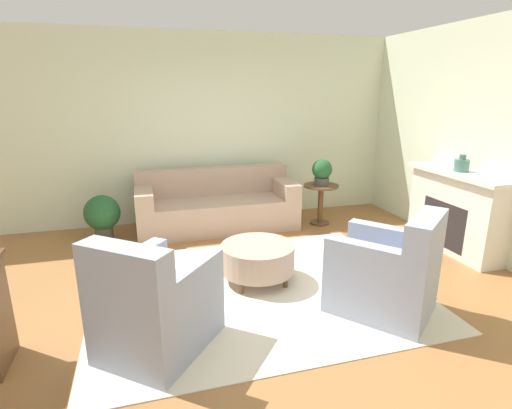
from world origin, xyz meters
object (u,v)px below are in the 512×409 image
Objects in this scene: couch at (217,207)px; armchair_left at (154,308)px; side_table at (321,197)px; armchair_right at (388,275)px; potted_plant_floor at (102,215)px; ottoman_table at (258,258)px; potted_plant_on_side_table at (322,171)px; vase_mantel_near at (462,165)px.

couch is 2.93m from armchair_left.
armchair_left is 3.56m from side_table.
side_table is at bearing 78.96° from armchair_right.
potted_plant_floor is (-2.64, 2.67, -0.01)m from armchair_right.
ottoman_table is 2.02× the size of potted_plant_on_side_table.
armchair_right is 3.76m from potted_plant_floor.
armchair_left is 1.44m from ottoman_table.
couch is 3.67× the size of potted_plant_floor.
vase_mantel_near is 1.86m from potted_plant_on_side_table.
armchair_right is (1.05, -2.75, 0.06)m from couch.
armchair_left is 2.05m from armchair_right.
potted_plant_floor is at bearing -177.09° from couch.
armchair_right is at bearing -101.04° from side_table.
side_table is at bearing 129.62° from vase_mantel_near.
armchair_left is 1.41× the size of ottoman_table.
potted_plant_on_side_table reaches higher than ottoman_table.
vase_mantel_near is at bearing 33.11° from armchair_right.
potted_plant_floor is (-1.58, -0.08, 0.04)m from couch.
ottoman_table is (-0.96, 0.92, -0.10)m from armchair_right.
couch is 1.83m from ottoman_table.
vase_mantel_near reaches higher than potted_plant_floor.
armchair_right is 2.58m from potted_plant_on_side_table.
armchair_left is 3.59m from potted_plant_on_side_table.
potted_plant_on_side_table is (2.54, 2.50, 0.44)m from armchair_left.
side_table reaches higher than ottoman_table.
armchair_left is 3.94m from vase_mantel_near.
potted_plant_on_side_table is at bearing 129.62° from vase_mantel_near.
armchair_right is (2.05, 0.00, 0.00)m from armchair_left.
potted_plant_on_side_table is 0.62× the size of potted_plant_floor.
armchair_left reaches higher than side_table.
vase_mantel_near reaches higher than ottoman_table.
armchair_left reaches higher than potted_plant_floor.
armchair_right reaches higher than ottoman_table.
armchair_right is 5.28× the size of vase_mantel_near.
ottoman_table is at bearing 136.11° from armchair_right.
potted_plant_on_side_table reaches higher than couch.
couch is 3.75× the size of side_table.
vase_mantel_near is (3.71, 1.08, 0.73)m from armchair_left.
side_table is at bearing -3.23° from potted_plant_floor.
potted_plant_on_side_table reaches higher than armchair_left.
ottoman_table is (1.09, 0.92, -0.10)m from armchair_left.
potted_plant_on_side_table is (-1.17, 1.42, -0.29)m from vase_mantel_near.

